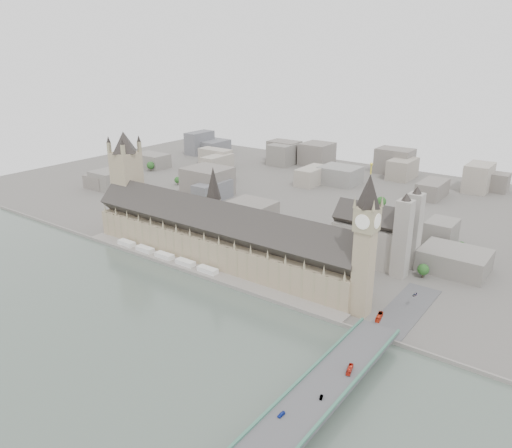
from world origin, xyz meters
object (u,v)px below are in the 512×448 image
Objects in this scene: elizabeth_tower at (366,236)px; red_bus_north at (379,317)px; victoria_tower at (127,177)px; car_blue at (281,414)px; car_silver at (321,397)px; westminster_abbey at (377,236)px; westminster_bridge at (324,393)px; car_approach at (415,295)px; red_bus_south at (350,369)px; palace_of_westminster at (219,236)px.

red_bus_north is (20.40, -16.28, -46.18)m from elizabeth_tower.
victoria_tower is 317.72m from car_blue.
car_blue reaches higher than car_silver.
westminster_abbey reaches higher than car_silver.
westminster_bridge is 125.02m from car_approach.
car_silver is at bearing -68.99° from westminster_bridge.
car_silver is (287.94, -123.76, -44.33)m from victoria_tower.
car_approach is (-0.20, 135.09, 0.07)m from car_silver.
red_bus_north is 1.25× the size of red_bus_south.
red_bus_south is (289.61, -95.52, -43.63)m from victoria_tower.
red_bus_north is at bearing 92.19° from car_blue.
elizabeth_tower is 1.07× the size of victoria_tower.
elizabeth_tower is at bearing -72.71° from westminster_abbey.
westminster_bridge is 79.59m from red_bus_north.
red_bus_south is (9.21, -61.24, -0.33)m from red_bus_north.
car_silver is 135.09m from car_approach.
westminster_abbey is at bearing 107.29° from elizabeth_tower.
westminster_abbey is at bearing 16.50° from victoria_tower.
victoria_tower is 308.06m from red_bus_south.
car_silver is (27.94, -105.76, -47.21)m from elizabeth_tower.
car_blue is at bearing -132.37° from car_silver.
palace_of_westminster is at bearing -2.96° from victoria_tower.
elizabeth_tower is at bearing 96.77° from red_bus_south.
victoria_tower is 309.91m from westminster_bridge.
westminster_abbey is 7.16× the size of red_bus_south.
palace_of_westminster is at bearing 146.51° from westminster_bridge.
elizabeth_tower reaches higher than westminster_bridge.
car_approach is at bearing -46.45° from westminster_abbey.
victoria_tower reaches higher than car_approach.
westminster_bridge is (162.00, -107.20, -17.58)m from palace_of_westminster.
car_blue is at bearing -85.40° from car_approach.
westminster_bridge is 12.41m from car_silver.
palace_of_westminster reaches higher than car_blue.
victoria_tower is 316.53m from car_silver.
red_bus_south is at bearing -70.99° from westminster_abbey.
car_blue is at bearing -81.69° from elizabeth_tower.
palace_of_westminster reaches higher than westminster_bridge.
red_bus_south is (5.61, 17.98, 6.45)m from westminster_bridge.
car_silver is at bearing -23.26° from victoria_tower.
elizabeth_tower is 22.96× the size of car_blue.
westminster_bridge is 4.78× the size of westminster_abbey.
westminster_bridge is 190.56m from westminster_abbey.
elizabeth_tower is at bearing -4.85° from palace_of_westminster.
elizabeth_tower is 260.64m from victoria_tower.
palace_of_westminster is 210.27m from car_blue.
red_bus_north reaches higher than car_blue.
westminster_abbey is at bearing 86.11° from car_silver.
westminster_bridge is (284.00, -113.50, -50.08)m from victoria_tower.
car_approach is (3.74, 124.83, 5.83)m from westminster_bridge.
westminster_bridge is 85.10× the size of car_silver.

